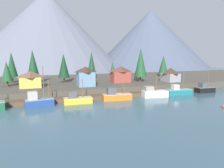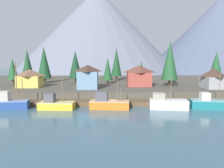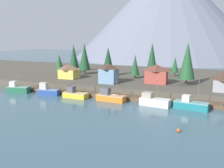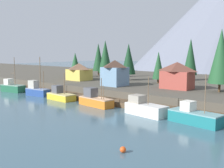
% 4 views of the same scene
% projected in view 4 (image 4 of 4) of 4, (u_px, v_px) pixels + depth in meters
% --- Properties ---
extents(ground_plane, '(400.00, 400.00, 1.00)m').
position_uv_depth(ground_plane, '(154.00, 96.00, 72.67)').
color(ground_plane, '#3D5B6B').
extents(dock, '(80.00, 4.00, 1.60)m').
position_uv_depth(dock, '(110.00, 101.00, 58.90)').
color(dock, brown).
rests_on(dock, ground_plane).
extents(shoreline_bank, '(400.00, 56.00, 2.50)m').
position_uv_depth(shoreline_bank, '(176.00, 85.00, 81.56)').
color(shoreline_bank, '#4C473D').
rests_on(shoreline_bank, ground_plane).
extents(fishing_boat_green, '(7.41, 3.93, 9.58)m').
position_uv_depth(fishing_boat_green, '(12.00, 87.00, 76.23)').
color(fishing_boat_green, '#1E5B3D').
rests_on(fishing_boat_green, ground_plane).
extents(fishing_boat_blue, '(6.80, 3.10, 9.78)m').
position_uv_depth(fishing_boat_blue, '(37.00, 90.00, 69.57)').
color(fishing_boat_blue, navy).
rests_on(fishing_boat_blue, ground_plane).
extents(fishing_boat_yellow, '(7.39, 3.38, 6.32)m').
position_uv_depth(fishing_boat_yellow, '(61.00, 95.00, 63.47)').
color(fishing_boat_yellow, gold).
rests_on(fishing_boat_yellow, ground_plane).
extents(fishing_boat_orange, '(8.42, 3.45, 5.86)m').
position_uv_depth(fishing_boat_orange, '(95.00, 100.00, 56.40)').
color(fishing_boat_orange, '#CC6B1E').
rests_on(fishing_boat_orange, ground_plane).
extents(fishing_boat_white, '(8.05, 3.94, 6.84)m').
position_uv_depth(fishing_boat_white, '(145.00, 108.00, 48.28)').
color(fishing_boat_white, silver).
rests_on(fishing_boat_white, ground_plane).
extents(fishing_boat_teal, '(8.51, 4.01, 7.82)m').
position_uv_depth(fishing_boat_teal, '(194.00, 116.00, 42.38)').
color(fishing_boat_teal, '#196B70').
rests_on(fishing_boat_teal, ground_plane).
extents(house_blue, '(5.61, 5.45, 6.48)m').
position_uv_depth(house_blue, '(115.00, 73.00, 69.30)').
color(house_blue, '#6689A8').
rests_on(house_blue, shoreline_bank).
extents(house_yellow, '(6.57, 5.68, 5.14)m').
position_uv_depth(house_yellow, '(79.00, 71.00, 82.97)').
color(house_yellow, gold).
rests_on(house_yellow, shoreline_bank).
extents(house_red, '(7.25, 4.52, 6.21)m').
position_uv_depth(house_red, '(177.00, 75.00, 63.46)').
color(house_red, '#9E4238').
rests_on(house_red, shoreline_bank).
extents(conifer_near_left, '(4.56, 4.56, 12.36)m').
position_uv_depth(conifer_near_left, '(105.00, 56.00, 90.56)').
color(conifer_near_left, '#4C3823').
rests_on(conifer_near_left, shoreline_bank).
extents(conifer_mid_left, '(4.25, 4.25, 10.99)m').
position_uv_depth(conifer_mid_left, '(129.00, 59.00, 82.27)').
color(conifer_mid_left, '#4C3823').
rests_on(conifer_mid_left, shoreline_bank).
extents(conifer_mid_right, '(3.21, 3.21, 8.64)m').
position_uv_depth(conifer_mid_right, '(158.00, 65.00, 74.86)').
color(conifer_mid_right, '#4C3823').
rests_on(conifer_mid_right, shoreline_bank).
extents(conifer_back_left, '(4.10, 4.10, 12.52)m').
position_uv_depth(conifer_back_left, '(190.00, 57.00, 82.02)').
color(conifer_back_left, '#4C3823').
rests_on(conifer_back_left, shoreline_bank).
extents(conifer_back_right, '(2.73, 2.73, 7.47)m').
position_uv_depth(conifer_back_right, '(219.00, 67.00, 74.23)').
color(conifer_back_right, '#4C3823').
rests_on(conifer_back_right, shoreline_bank).
extents(conifer_centre, '(4.17, 4.17, 11.60)m').
position_uv_depth(conifer_centre, '(98.00, 57.00, 99.05)').
color(conifer_centre, '#4C3823').
rests_on(conifer_centre, shoreline_bank).
extents(conifer_far_left, '(4.98, 4.98, 13.37)m').
position_uv_depth(conifer_far_left, '(221.00, 56.00, 57.80)').
color(conifer_far_left, '#4C3823').
rests_on(conifer_far_left, shoreline_bank).
extents(conifer_far_right, '(3.36, 3.36, 8.31)m').
position_uv_depth(conifer_far_right, '(75.00, 62.00, 91.18)').
color(conifer_far_right, '#4C3823').
rests_on(conifer_far_right, shoreline_bank).
extents(channel_buoy, '(0.70, 0.70, 0.70)m').
position_uv_depth(channel_buoy, '(123.00, 150.00, 30.32)').
color(channel_buoy, '#E04C19').
rests_on(channel_buoy, ground_plane).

